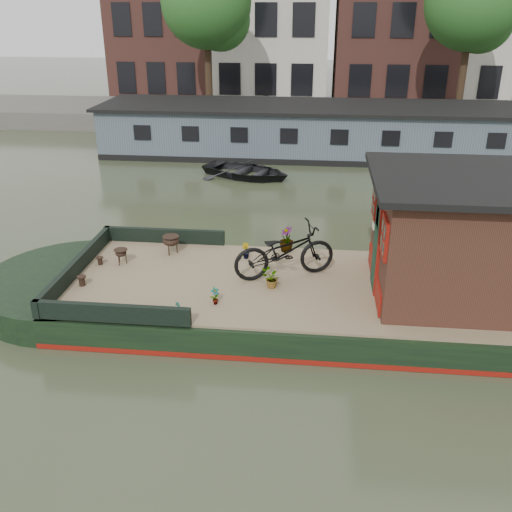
# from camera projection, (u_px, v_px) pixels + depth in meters

# --- Properties ---
(ground) EXTENTS (120.00, 120.00, 0.00)m
(ground) POSITION_uv_depth(u_px,v_px,m) (350.00, 314.00, 12.10)
(ground) COLOR #323B25
(ground) RESTS_ON ground
(houseboat_hull) EXTENTS (14.01, 4.02, 0.60)m
(houseboat_hull) POSITION_uv_depth(u_px,v_px,m) (288.00, 299.00, 12.12)
(houseboat_hull) COLOR black
(houseboat_hull) RESTS_ON ground
(houseboat_deck) EXTENTS (11.80, 3.80, 0.05)m
(houseboat_deck) POSITION_uv_depth(u_px,v_px,m) (352.00, 287.00, 11.85)
(houseboat_deck) COLOR olive
(houseboat_deck) RESTS_ON houseboat_hull
(bow_bulwark) EXTENTS (3.00, 4.00, 0.35)m
(bow_bulwark) POSITION_uv_depth(u_px,v_px,m) (115.00, 268.00, 12.27)
(bow_bulwark) COLOR black
(bow_bulwark) RESTS_ON houseboat_deck
(cabin) EXTENTS (4.00, 3.50, 2.42)m
(cabin) POSITION_uv_depth(u_px,v_px,m) (470.00, 236.00, 11.12)
(cabin) COLOR black
(cabin) RESTS_ON houseboat_deck
(bicycle) EXTENTS (2.34, 1.55, 1.16)m
(bicycle) POSITION_uv_depth(u_px,v_px,m) (285.00, 251.00, 12.06)
(bicycle) COLOR black
(bicycle) RESTS_ON houseboat_deck
(potted_plant_a) EXTENTS (0.23, 0.22, 0.36)m
(potted_plant_a) POSITION_uv_depth(u_px,v_px,m) (215.00, 296.00, 11.06)
(potted_plant_a) COLOR #973E2B
(potted_plant_a) RESTS_ON houseboat_deck
(potted_plant_b) EXTENTS (0.25, 0.25, 0.36)m
(potted_plant_b) POSITION_uv_depth(u_px,v_px,m) (245.00, 251.00, 13.09)
(potted_plant_b) COLOR maroon
(potted_plant_b) RESTS_ON houseboat_deck
(potted_plant_c) EXTENTS (0.48, 0.46, 0.41)m
(potted_plant_c) POSITION_uv_depth(u_px,v_px,m) (271.00, 279.00, 11.70)
(potted_plant_c) COLOR brown
(potted_plant_c) RESTS_ON houseboat_deck
(potted_plant_d) EXTENTS (0.46, 0.46, 0.61)m
(potted_plant_d) POSITION_uv_depth(u_px,v_px,m) (287.00, 239.00, 13.40)
(potted_plant_d) COLOR brown
(potted_plant_d) RESTS_ON houseboat_deck
(potted_plant_e) EXTENTS (0.11, 0.15, 0.26)m
(potted_plant_e) POSITION_uv_depth(u_px,v_px,m) (178.00, 308.00, 10.73)
(potted_plant_e) COLOR brown
(potted_plant_e) RESTS_ON houseboat_deck
(brazier_front) EXTENTS (0.41, 0.41, 0.35)m
(brazier_front) POSITION_uv_depth(u_px,v_px,m) (121.00, 257.00, 12.80)
(brazier_front) COLOR black
(brazier_front) RESTS_ON houseboat_deck
(brazier_rear) EXTENTS (0.45, 0.45, 0.44)m
(brazier_rear) POSITION_uv_depth(u_px,v_px,m) (171.00, 245.00, 13.32)
(brazier_rear) COLOR black
(brazier_rear) RESTS_ON houseboat_deck
(bollard_port) EXTENTS (0.16, 0.16, 0.18)m
(bollard_port) POSITION_uv_depth(u_px,v_px,m) (100.00, 261.00, 12.79)
(bollard_port) COLOR black
(bollard_port) RESTS_ON houseboat_deck
(bollard_stbd) EXTENTS (0.19, 0.19, 0.22)m
(bollard_stbd) POSITION_uv_depth(u_px,v_px,m) (82.00, 281.00, 11.83)
(bollard_stbd) COLOR black
(bollard_stbd) RESTS_ON houseboat_deck
(dinghy) EXTENTS (4.19, 3.68, 0.72)m
(dinghy) POSITION_uv_depth(u_px,v_px,m) (247.00, 167.00, 21.52)
(dinghy) COLOR black
(dinghy) RESTS_ON ground
(far_houseboat) EXTENTS (20.40, 4.40, 2.11)m
(far_houseboat) POSITION_uv_depth(u_px,v_px,m) (338.00, 132.00, 24.43)
(far_houseboat) COLOR #485561
(far_houseboat) RESTS_ON ground
(quay) EXTENTS (60.00, 6.00, 0.90)m
(quay) POSITION_uv_depth(u_px,v_px,m) (335.00, 117.00, 30.55)
(quay) COLOR #47443F
(quay) RESTS_ON ground
(tree_left) EXTENTS (4.40, 4.40, 7.40)m
(tree_left) POSITION_uv_depth(u_px,v_px,m) (210.00, 7.00, 27.67)
(tree_left) COLOR #332316
(tree_left) RESTS_ON quay
(tree_right) EXTENTS (4.40, 4.40, 7.40)m
(tree_right) POSITION_uv_depth(u_px,v_px,m) (475.00, 7.00, 26.44)
(tree_right) COLOR #332316
(tree_right) RESTS_ON quay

